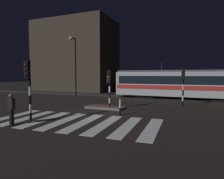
{
  "coord_description": "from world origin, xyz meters",
  "views": [
    {
      "loc": [
        6.57,
        -12.96,
        2.7
      ],
      "look_at": [
        -0.57,
        3.71,
        1.4
      ],
      "focal_mm": 32.42,
      "sensor_mm": 36.0,
      "label": 1
    }
  ],
  "objects_px": {
    "traffic_light_median_centre": "(109,83)",
    "bollard_island_edge": "(120,107)",
    "street_lamp_trackside_left": "(74,59)",
    "pedestrian_waiting_at_kerb": "(11,109)",
    "tram": "(181,84)",
    "traffic_light_corner_far_right": "(183,81)",
    "traffic_light_kerb_mid_left": "(29,81)"
  },
  "relations": [
    {
      "from": "pedestrian_waiting_at_kerb",
      "to": "traffic_light_kerb_mid_left",
      "type": "bearing_deg",
      "value": 74.07
    },
    {
      "from": "bollard_island_edge",
      "to": "tram",
      "type": "bearing_deg",
      "value": 74.87
    },
    {
      "from": "pedestrian_waiting_at_kerb",
      "to": "street_lamp_trackside_left",
      "type": "bearing_deg",
      "value": 110.16
    },
    {
      "from": "traffic_light_kerb_mid_left",
      "to": "bollard_island_edge",
      "type": "bearing_deg",
      "value": 43.72
    },
    {
      "from": "traffic_light_kerb_mid_left",
      "to": "street_lamp_trackside_left",
      "type": "xyz_separation_m",
      "value": [
        -5.21,
        12.47,
        2.25
      ]
    },
    {
      "from": "traffic_light_median_centre",
      "to": "bollard_island_edge",
      "type": "relative_size",
      "value": 2.82
    },
    {
      "from": "traffic_light_median_centre",
      "to": "pedestrian_waiting_at_kerb",
      "type": "relative_size",
      "value": 1.83
    },
    {
      "from": "street_lamp_trackside_left",
      "to": "pedestrian_waiting_at_kerb",
      "type": "bearing_deg",
      "value": -69.84
    },
    {
      "from": "traffic_light_kerb_mid_left",
      "to": "tram",
      "type": "distance_m",
      "value": 16.77
    },
    {
      "from": "traffic_light_corner_far_right",
      "to": "traffic_light_median_centre",
      "type": "bearing_deg",
      "value": -145.59
    },
    {
      "from": "tram",
      "to": "bollard_island_edge",
      "type": "xyz_separation_m",
      "value": [
        -3.04,
        -11.26,
        -1.19
      ]
    },
    {
      "from": "street_lamp_trackside_left",
      "to": "bollard_island_edge",
      "type": "xyz_separation_m",
      "value": [
        9.3,
        -8.56,
        -4.05
      ]
    },
    {
      "from": "street_lamp_trackside_left",
      "to": "tram",
      "type": "distance_m",
      "value": 12.96
    },
    {
      "from": "street_lamp_trackside_left",
      "to": "traffic_light_median_centre",
      "type": "bearing_deg",
      "value": -40.98
    },
    {
      "from": "street_lamp_trackside_left",
      "to": "traffic_light_corner_far_right",
      "type": "bearing_deg",
      "value": -13.13
    },
    {
      "from": "tram",
      "to": "street_lamp_trackside_left",
      "type": "bearing_deg",
      "value": -167.66
    },
    {
      "from": "bollard_island_edge",
      "to": "traffic_light_kerb_mid_left",
      "type": "bearing_deg",
      "value": -136.28
    },
    {
      "from": "tram",
      "to": "bollard_island_edge",
      "type": "height_order",
      "value": "tram"
    },
    {
      "from": "traffic_light_median_centre",
      "to": "street_lamp_trackside_left",
      "type": "distance_m",
      "value": 10.42
    },
    {
      "from": "traffic_light_median_centre",
      "to": "tram",
      "type": "xyz_separation_m",
      "value": [
        4.72,
        9.33,
        -0.32
      ]
    },
    {
      "from": "traffic_light_kerb_mid_left",
      "to": "pedestrian_waiting_at_kerb",
      "type": "xyz_separation_m",
      "value": [
        -0.28,
        -0.97,
        -1.48
      ]
    },
    {
      "from": "traffic_light_corner_far_right",
      "to": "tram",
      "type": "relative_size",
      "value": 0.22
    },
    {
      "from": "street_lamp_trackside_left",
      "to": "pedestrian_waiting_at_kerb",
      "type": "height_order",
      "value": "street_lamp_trackside_left"
    },
    {
      "from": "traffic_light_median_centre",
      "to": "bollard_island_edge",
      "type": "xyz_separation_m",
      "value": [
        1.67,
        -1.93,
        -1.51
      ]
    },
    {
      "from": "tram",
      "to": "traffic_light_median_centre",
      "type": "bearing_deg",
      "value": -116.82
    },
    {
      "from": "pedestrian_waiting_at_kerb",
      "to": "traffic_light_median_centre",
      "type": "bearing_deg",
      "value": 68.44
    },
    {
      "from": "traffic_light_corner_far_right",
      "to": "street_lamp_trackside_left",
      "type": "relative_size",
      "value": 0.46
    },
    {
      "from": "traffic_light_corner_far_right",
      "to": "traffic_light_kerb_mid_left",
      "type": "xyz_separation_m",
      "value": [
        -7.69,
        -9.46,
        0.17
      ]
    },
    {
      "from": "pedestrian_waiting_at_kerb",
      "to": "traffic_light_corner_far_right",
      "type": "bearing_deg",
      "value": 52.61
    },
    {
      "from": "traffic_light_kerb_mid_left",
      "to": "pedestrian_waiting_at_kerb",
      "type": "height_order",
      "value": "traffic_light_kerb_mid_left"
    },
    {
      "from": "traffic_light_corner_far_right",
      "to": "bollard_island_edge",
      "type": "bearing_deg",
      "value": -123.02
    },
    {
      "from": "street_lamp_trackside_left",
      "to": "tram",
      "type": "height_order",
      "value": "street_lamp_trackside_left"
    }
  ]
}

